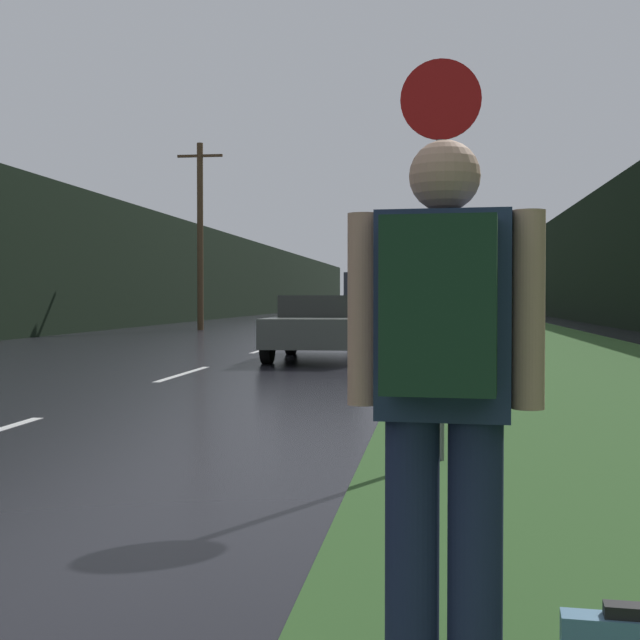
{
  "coord_description": "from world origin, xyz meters",
  "views": [
    {
      "loc": [
        4.2,
        0.88,
        1.29
      ],
      "look_at": [
        2.26,
        15.71,
        0.9
      ],
      "focal_mm": 50.0,
      "sensor_mm": 36.0,
      "label": 1
    }
  ],
  "objects_px": {
    "car_passing_near": "(321,326)",
    "stop_sign": "(440,224)",
    "delivery_truck": "(362,292)",
    "hitchhiker_with_backpack": "(443,382)"
  },
  "relations": [
    {
      "from": "hitchhiker_with_backpack",
      "to": "car_passing_near",
      "type": "distance_m",
      "value": 15.79
    },
    {
      "from": "stop_sign",
      "to": "car_passing_near",
      "type": "distance_m",
      "value": 11.75
    },
    {
      "from": "car_passing_near",
      "to": "hitchhiker_with_backpack",
      "type": "bearing_deg",
      "value": 98.78
    },
    {
      "from": "delivery_truck",
      "to": "car_passing_near",
      "type": "bearing_deg",
      "value": -86.2
    },
    {
      "from": "car_passing_near",
      "to": "delivery_truck",
      "type": "bearing_deg",
      "value": -86.2
    },
    {
      "from": "stop_sign",
      "to": "car_passing_near",
      "type": "xyz_separation_m",
      "value": [
        -2.42,
        11.44,
        -1.16
      ]
    },
    {
      "from": "car_passing_near",
      "to": "stop_sign",
      "type": "bearing_deg",
      "value": 101.93
    },
    {
      "from": "hitchhiker_with_backpack",
      "to": "car_passing_near",
      "type": "xyz_separation_m",
      "value": [
        -2.41,
        15.6,
        -0.33
      ]
    },
    {
      "from": "stop_sign",
      "to": "hitchhiker_with_backpack",
      "type": "relative_size",
      "value": 1.75
    },
    {
      "from": "stop_sign",
      "to": "delivery_truck",
      "type": "distance_m",
      "value": 66.34
    }
  ]
}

